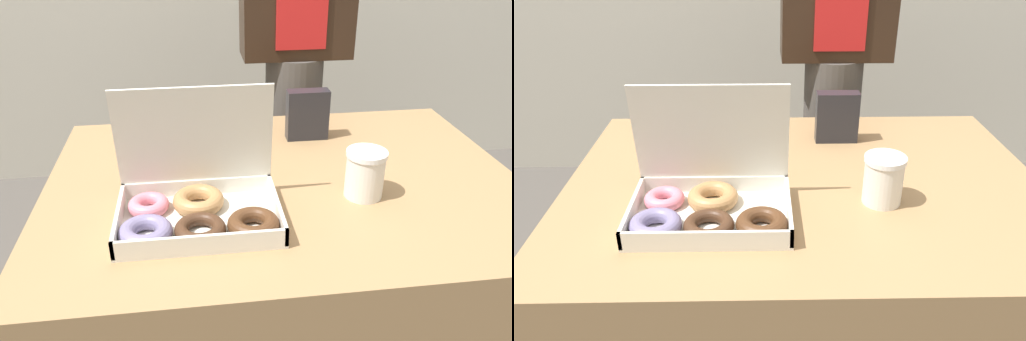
# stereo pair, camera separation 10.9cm
# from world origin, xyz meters

# --- Properties ---
(table) EXTENTS (1.19, 0.87, 0.72)m
(table) POSITION_xyz_m (0.00, 0.00, 0.36)
(table) COLOR #99754C
(table) RESTS_ON ground_plane
(donut_box) EXTENTS (0.37, 0.26, 0.28)m
(donut_box) POSITION_xyz_m (-0.23, -0.17, 0.76)
(donut_box) COLOR silver
(donut_box) RESTS_ON table
(coffee_cup) EXTENTS (0.09, 0.09, 0.12)m
(coffee_cup) POSITION_xyz_m (0.17, -0.11, 0.78)
(coffee_cup) COLOR silver
(coffee_cup) RESTS_ON table
(napkin_holder) EXTENTS (0.12, 0.05, 0.15)m
(napkin_holder) POSITION_xyz_m (0.11, 0.25, 0.79)
(napkin_holder) COLOR #232328
(napkin_holder) RESTS_ON table
(person_customer) EXTENTS (0.38, 0.21, 1.62)m
(person_customer) POSITION_xyz_m (0.16, 0.66, 0.89)
(person_customer) COLOR #4C4742
(person_customer) RESTS_ON ground_plane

